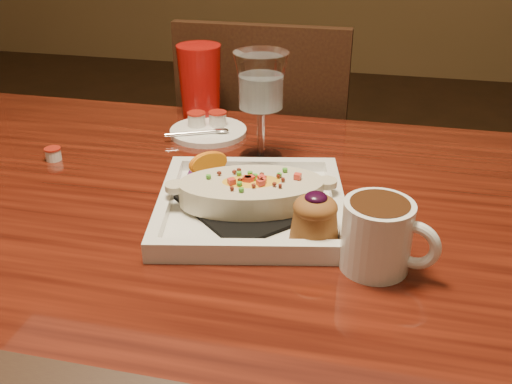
% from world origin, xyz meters
% --- Properties ---
extents(table, '(1.50, 0.90, 0.75)m').
position_xyz_m(table, '(0.00, 0.00, 0.65)').
color(table, maroon).
rests_on(table, floor).
extents(chair_far, '(0.42, 0.42, 0.93)m').
position_xyz_m(chair_far, '(-0.00, 0.63, 0.51)').
color(chair_far, black).
rests_on(chair_far, floor).
extents(plate, '(0.33, 0.33, 0.08)m').
position_xyz_m(plate, '(0.11, 0.01, 0.78)').
color(plate, white).
rests_on(plate, table).
extents(coffee_mug, '(0.12, 0.09, 0.09)m').
position_xyz_m(coffee_mug, '(0.29, -0.09, 0.80)').
color(coffee_mug, white).
rests_on(coffee_mug, table).
extents(goblet, '(0.09, 0.09, 0.20)m').
position_xyz_m(goblet, '(0.07, 0.21, 0.89)').
color(goblet, silver).
rests_on(goblet, table).
extents(saucer, '(0.15, 0.15, 0.10)m').
position_xyz_m(saucer, '(-0.06, 0.31, 0.76)').
color(saucer, white).
rests_on(saucer, table).
extents(creamer_loose, '(0.03, 0.03, 0.02)m').
position_xyz_m(creamer_loose, '(-0.30, 0.12, 0.76)').
color(creamer_loose, silver).
rests_on(creamer_loose, table).
extents(red_tumbler, '(0.09, 0.09, 0.16)m').
position_xyz_m(red_tumbler, '(-0.11, 0.40, 0.83)').
color(red_tumbler, '#A70F0B').
rests_on(red_tumbler, table).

